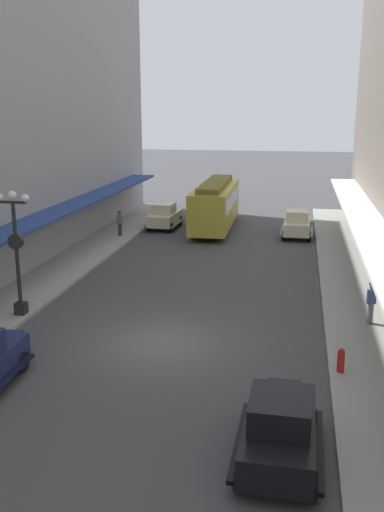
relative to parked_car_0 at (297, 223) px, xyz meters
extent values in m
plane|color=#424244|center=(-4.74, -19.25, -0.94)|extent=(200.00, 200.00, 0.00)
cube|color=#99968E|center=(2.76, -19.25, -0.87)|extent=(3.00, 60.00, 0.15)
cube|color=beige|center=(0.00, 0.03, -0.20)|extent=(1.77, 3.93, 0.80)
cube|color=beige|center=(0.00, -0.22, 0.55)|extent=(1.47, 1.73, 0.70)
cube|color=#8C9EA8|center=(0.00, -0.22, 0.55)|extent=(1.40, 1.69, 0.42)
cube|color=beige|center=(0.04, 2.16, -0.15)|extent=(0.94, 0.38, 0.52)
cube|color=#6D6856|center=(-0.95, 0.05, -0.52)|extent=(0.30, 3.51, 0.12)
cube|color=#6D6856|center=(0.95, 0.02, -0.52)|extent=(0.30, 3.51, 0.12)
cylinder|color=black|center=(-0.78, 1.41, -0.60)|extent=(0.23, 0.68, 0.68)
cylinder|color=black|center=(0.83, 1.38, -0.60)|extent=(0.23, 0.68, 0.68)
cylinder|color=black|center=(-0.83, -1.32, -0.60)|extent=(0.23, 0.68, 0.68)
cylinder|color=black|center=(0.78, -1.35, -0.60)|extent=(0.23, 0.68, 0.68)
cube|color=black|center=(-0.18, -25.83, -0.20)|extent=(1.76, 3.93, 0.80)
cube|color=black|center=(-0.18, -26.08, 0.55)|extent=(1.47, 1.72, 0.70)
cube|color=#8C9EA8|center=(-0.18, -26.08, 0.55)|extent=(1.40, 1.69, 0.42)
cube|color=black|center=(-0.14, -23.70, -0.15)|extent=(0.94, 0.38, 0.52)
cube|color=black|center=(-1.13, -25.82, -0.52)|extent=(0.30, 3.51, 0.12)
cube|color=black|center=(0.77, -25.85, -0.52)|extent=(0.30, 3.51, 0.12)
cylinder|color=black|center=(-0.96, -24.46, -0.60)|extent=(0.23, 0.68, 0.68)
cylinder|color=black|center=(0.65, -24.48, -0.60)|extent=(0.23, 0.68, 0.68)
cylinder|color=black|center=(-1.01, -27.19, -0.60)|extent=(0.23, 0.68, 0.68)
cylinder|color=black|center=(0.61, -27.21, -0.60)|extent=(0.23, 0.68, 0.68)
cube|color=beige|center=(-9.47, 1.18, -0.20)|extent=(1.85, 3.96, 0.80)
cube|color=beige|center=(-9.48, 0.93, 0.55)|extent=(1.50, 1.75, 0.70)
cube|color=#8C9EA8|center=(-9.48, 0.93, 0.55)|extent=(1.43, 1.72, 0.42)
cube|color=beige|center=(-9.39, 3.31, -0.15)|extent=(0.95, 0.40, 0.52)
cube|color=#6D6856|center=(-10.42, 1.21, -0.52)|extent=(0.37, 3.52, 0.12)
cube|color=#6D6856|center=(-8.52, 1.14, -0.52)|extent=(0.37, 3.52, 0.12)
cylinder|color=black|center=(-10.22, 2.57, -0.60)|extent=(0.25, 0.69, 0.68)
cylinder|color=black|center=(-8.61, 2.51, -0.60)|extent=(0.25, 0.69, 0.68)
cylinder|color=black|center=(-10.33, -0.15, -0.60)|extent=(0.25, 0.69, 0.68)
cylinder|color=black|center=(-8.71, -0.22, -0.60)|extent=(0.25, 0.69, 0.68)
cube|color=#19234C|center=(-9.56, -21.71, -0.15)|extent=(0.95, 0.39, 0.52)
cube|color=black|center=(-8.54, -23.81, -0.52)|extent=(0.35, 3.52, 0.12)
cylinder|color=black|center=(-8.73, -22.45, -0.60)|extent=(0.24, 0.69, 0.68)
cube|color=gold|center=(-5.82, 1.42, 0.81)|extent=(2.67, 9.64, 2.70)
cube|color=brown|center=(-5.82, 1.42, 2.34)|extent=(1.66, 8.67, 0.36)
cube|color=#8C9EA8|center=(-5.82, 1.42, 1.28)|extent=(2.68, 8.88, 0.95)
cube|color=black|center=(-5.77, -1.46, -0.74)|extent=(2.02, 1.24, 0.40)
cube|color=black|center=(-5.87, 4.30, -0.74)|extent=(2.02, 1.24, 0.40)
cube|color=black|center=(-11.14, -17.76, -0.54)|extent=(0.44, 0.44, 0.50)
cylinder|color=black|center=(-11.14, -17.76, 1.81)|extent=(0.16, 0.16, 4.20)
cube|color=black|center=(-11.14, -17.76, 3.91)|extent=(1.10, 0.10, 0.10)
sphere|color=white|center=(-11.69, -17.76, 4.09)|extent=(0.32, 0.32, 0.32)
sphere|color=white|center=(-10.59, -17.76, 4.09)|extent=(0.32, 0.32, 0.32)
sphere|color=white|center=(-11.14, -17.76, 4.19)|extent=(0.36, 0.36, 0.36)
cylinder|color=black|center=(-11.14, -17.76, 2.31)|extent=(0.64, 0.18, 0.64)
cylinder|color=silver|center=(-11.14, -17.66, 2.31)|extent=(0.56, 0.02, 0.56)
cylinder|color=#B21E19|center=(1.61, -20.85, -0.44)|extent=(0.24, 0.24, 0.70)
sphere|color=#B21E19|center=(1.61, -20.85, -0.07)|extent=(0.20, 0.20, 0.20)
cylinder|color=#2D2D33|center=(-11.67, -2.60, -0.37)|extent=(0.24, 0.24, 0.85)
cube|color=#4C724C|center=(-11.67, -2.60, 0.34)|extent=(0.36, 0.22, 0.56)
sphere|color=brown|center=(-11.67, -2.60, 0.74)|extent=(0.22, 0.22, 0.22)
cylinder|color=black|center=(-11.67, -2.60, 0.86)|extent=(0.28, 0.28, 0.04)
cylinder|color=slate|center=(3.02, -16.20, -0.37)|extent=(0.24, 0.24, 0.85)
cube|color=#3F598C|center=(3.02, -16.20, 0.34)|extent=(0.36, 0.22, 0.56)
sphere|color=brown|center=(3.02, -16.20, 0.74)|extent=(0.22, 0.22, 0.22)
cylinder|color=black|center=(3.02, -16.20, 0.86)|extent=(0.28, 0.28, 0.04)
camera|label=1|loc=(0.01, -38.46, 7.52)|focal=39.98mm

